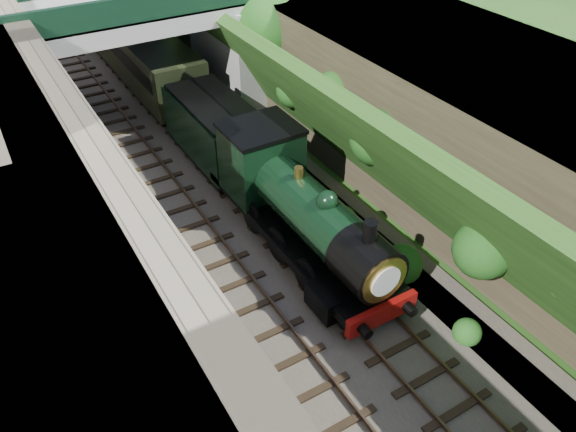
{
  "coord_description": "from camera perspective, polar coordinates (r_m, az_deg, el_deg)",
  "views": [
    {
      "loc": [
        -7.7,
        -3.5,
        14.31
      ],
      "look_at": [
        0.0,
        9.37,
        2.85
      ],
      "focal_mm": 35.0,
      "sensor_mm": 36.0,
      "label": 1
    }
  ],
  "objects": [
    {
      "name": "tender",
      "position": [
        26.38,
        -7.3,
        8.3
      ],
      "size": [
        2.7,
        6.0,
        3.05
      ],
      "color": "black",
      "rests_on": "trackbed"
    },
    {
      "name": "tree",
      "position": [
        29.71,
        -1.89,
        18.38
      ],
      "size": [
        3.6,
        3.8,
        6.6
      ],
      "color": "black",
      "rests_on": "ground"
    },
    {
      "name": "coach_front",
      "position": [
        37.17,
        -15.96,
        16.76
      ],
      "size": [
        2.9,
        18.0,
        3.7
      ],
      "color": "black",
      "rests_on": "trackbed"
    },
    {
      "name": "trackbed",
      "position": [
        28.52,
        -11.11,
        6.75
      ],
      "size": [
        10.0,
        90.0,
        0.2
      ],
      "primitive_type": "cube",
      "color": "#473F38",
      "rests_on": "ground"
    },
    {
      "name": "street_plateau_right",
      "position": [
        31.2,
        5.16,
        16.23
      ],
      "size": [
        8.0,
        90.0,
        6.25
      ],
      "primitive_type": "cube",
      "color": "#262628",
      "rests_on": "ground"
    },
    {
      "name": "embankment_slope",
      "position": [
        26.77,
        0.68,
        11.53
      ],
      "size": [
        4.28,
        90.0,
        6.36
      ],
      "color": "#1E4714",
      "rests_on": "ground"
    },
    {
      "name": "track_right",
      "position": [
        28.8,
        -8.92,
        7.67
      ],
      "size": [
        2.5,
        90.0,
        0.2
      ],
      "color": "black",
      "rests_on": "trackbed"
    },
    {
      "name": "locomotive",
      "position": [
        20.71,
        1.28,
        0.53
      ],
      "size": [
        3.1,
        10.22,
        3.83
      ],
      "color": "black",
      "rests_on": "trackbed"
    },
    {
      "name": "track_left",
      "position": [
        27.97,
        -14.94,
        5.84
      ],
      "size": [
        2.5,
        90.0,
        0.2
      ],
      "color": "black",
      "rests_on": "trackbed"
    },
    {
      "name": "road_bridge",
      "position": [
        30.59,
        -13.23,
        16.9
      ],
      "size": [
        16.0,
        6.4,
        7.25
      ],
      "color": "gray",
      "rests_on": "ground"
    },
    {
      "name": "retaining_wall",
      "position": [
        25.96,
        -23.43,
        9.63
      ],
      "size": [
        1.0,
        90.0,
        7.0
      ],
      "primitive_type": "cube",
      "color": "#756B56",
      "rests_on": "ground"
    }
  ]
}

